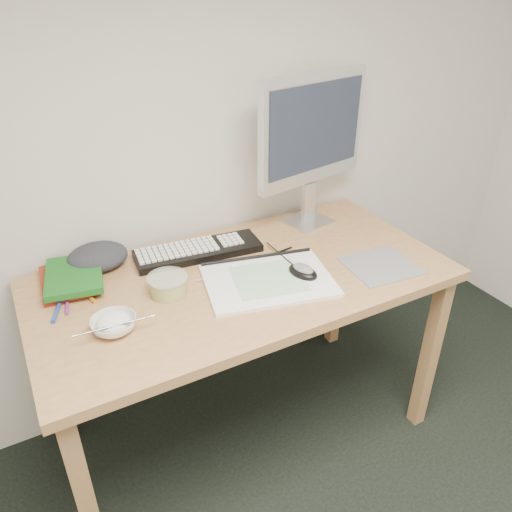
# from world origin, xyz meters

# --- Properties ---
(desk) EXTENTS (1.40, 0.70, 0.75)m
(desk) POSITION_xyz_m (0.10, 1.43, 0.67)
(desk) COLOR tan
(desk) RESTS_ON ground
(mousepad) EXTENTS (0.25, 0.23, 0.00)m
(mousepad) POSITION_xyz_m (0.55, 1.25, 0.75)
(mousepad) COLOR slate
(mousepad) RESTS_ON desk
(sketchpad) EXTENTS (0.47, 0.38, 0.01)m
(sketchpad) POSITION_xyz_m (0.15, 1.35, 0.76)
(sketchpad) COLOR white
(sketchpad) RESTS_ON desk
(keyboard) EXTENTS (0.47, 0.19, 0.03)m
(keyboard) POSITION_xyz_m (0.02, 1.63, 0.76)
(keyboard) COLOR black
(keyboard) RESTS_ON desk
(monitor) EXTENTS (0.50, 0.18, 0.58)m
(monitor) POSITION_xyz_m (0.52, 1.67, 1.12)
(monitor) COLOR silver
(monitor) RESTS_ON desk
(mouse) EXTENTS (0.10, 0.13, 0.04)m
(mouse) POSITION_xyz_m (0.27, 1.33, 0.78)
(mouse) COLOR black
(mouse) RESTS_ON sketchpad
(rice_bowl) EXTENTS (0.16, 0.16, 0.04)m
(rice_bowl) POSITION_xyz_m (-0.36, 1.34, 0.77)
(rice_bowl) COLOR white
(rice_bowl) RESTS_ON desk
(chopsticks) EXTENTS (0.22, 0.03, 0.02)m
(chopsticks) POSITION_xyz_m (-0.36, 1.31, 0.79)
(chopsticks) COLOR silver
(chopsticks) RESTS_ON rice_bowl
(fruit_tub) EXTENTS (0.15, 0.15, 0.06)m
(fruit_tub) POSITION_xyz_m (-0.16, 1.45, 0.78)
(fruit_tub) COLOR gold
(fruit_tub) RESTS_ON desk
(book_red) EXTENTS (0.19, 0.24, 0.02)m
(book_red) POSITION_xyz_m (-0.43, 1.66, 0.76)
(book_red) COLOR maroon
(book_red) RESTS_ON desk
(book_green) EXTENTS (0.22, 0.27, 0.02)m
(book_green) POSITION_xyz_m (-0.41, 1.64, 0.78)
(book_green) COLOR #165A19
(book_green) RESTS_ON book_red
(cloth_lump) EXTENTS (0.17, 0.15, 0.07)m
(cloth_lump) POSITION_xyz_m (-0.31, 1.72, 0.79)
(cloth_lump) COLOR #222529
(cloth_lump) RESTS_ON desk
(pencil_pink) EXTENTS (0.16, 0.04, 0.01)m
(pencil_pink) POSITION_xyz_m (0.02, 1.45, 0.75)
(pencil_pink) COLOR pink
(pencil_pink) RESTS_ON desk
(pencil_tan) EXTENTS (0.14, 0.08, 0.01)m
(pencil_tan) POSITION_xyz_m (0.07, 1.43, 0.75)
(pencil_tan) COLOR tan
(pencil_tan) RESTS_ON desk
(pencil_black) EXTENTS (0.18, 0.03, 0.01)m
(pencil_black) POSITION_xyz_m (0.25, 1.50, 0.75)
(pencil_black) COLOR black
(pencil_black) RESTS_ON desk
(marker_blue) EXTENTS (0.06, 0.13, 0.01)m
(marker_blue) POSITION_xyz_m (-0.49, 1.52, 0.76)
(marker_blue) COLOR #1E39A6
(marker_blue) RESTS_ON desk
(marker_orange) EXTENTS (0.04, 0.13, 0.01)m
(marker_orange) POSITION_xyz_m (-0.39, 1.56, 0.76)
(marker_orange) COLOR #C77A17
(marker_orange) RESTS_ON desk
(marker_purple) EXTENTS (0.03, 0.12, 0.01)m
(marker_purple) POSITION_xyz_m (-0.46, 1.54, 0.76)
(marker_purple) COLOR #842790
(marker_purple) RESTS_ON desk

